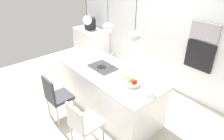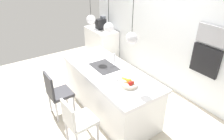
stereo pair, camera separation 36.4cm
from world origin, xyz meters
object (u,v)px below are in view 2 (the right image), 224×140
(oven, at_px, (206,60))
(chair_near, at_px, (57,92))
(fruit_bowl, at_px, (129,84))
(coffee_machine, at_px, (101,24))
(chair_middle, at_px, (77,120))
(microwave, at_px, (212,35))

(oven, relative_size, chair_near, 0.61)
(fruit_bowl, relative_size, chair_near, 0.30)
(chair_near, bearing_deg, coffee_machine, 132.46)
(oven, height_order, chair_middle, oven)
(coffee_machine, distance_m, microwave, 3.36)
(chair_middle, bearing_deg, chair_near, -179.83)
(microwave, height_order, oven, microwave)
(oven, relative_size, chair_middle, 0.65)
(oven, bearing_deg, microwave, 180.00)
(microwave, xyz_separation_m, chair_middle, (-0.42, -2.49, -1.03))
(chair_middle, bearing_deg, microwave, 80.33)
(fruit_bowl, distance_m, chair_near, 1.41)
(chair_middle, bearing_deg, fruit_bowl, 80.69)
(coffee_machine, bearing_deg, chair_middle, -37.23)
(fruit_bowl, xyz_separation_m, coffee_machine, (-3.02, 1.30, 0.05))
(oven, bearing_deg, chair_middle, -99.67)
(fruit_bowl, bearing_deg, chair_middle, -99.31)
(oven, xyz_separation_m, chair_near, (-1.30, -2.49, -0.50))
(microwave, relative_size, oven, 0.96)
(fruit_bowl, bearing_deg, chair_near, -138.97)
(fruit_bowl, xyz_separation_m, chair_middle, (-0.15, -0.89, -0.44))
(chair_near, bearing_deg, chair_middle, 0.17)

